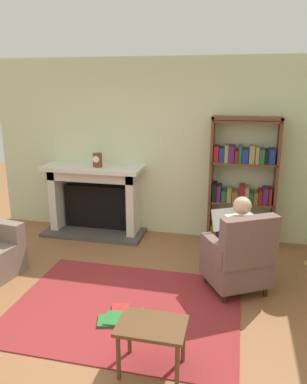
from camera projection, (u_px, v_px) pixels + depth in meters
ground at (117, 325)px, 3.75m from camera, size 14.00×14.00×0.00m
back_wall at (167, 149)px, 5.76m from camera, size 5.60×0.10×2.70m
area_rug at (126, 308)px, 4.03m from camera, size 2.40×1.80×0.01m
fireplace at (96, 197)px, 5.98m from camera, size 1.59×0.64×1.10m
mantel_clock at (98, 160)px, 5.69m from camera, size 0.14×0.14×0.21m
bookshelf at (242, 186)px, 5.44m from camera, size 0.95×0.32×1.88m
armchair_reading at (239, 258)px, 4.23m from camera, size 0.86×0.86×0.97m
seated_reader at (235, 238)px, 4.28m from camera, size 0.54×0.59×1.14m
side_table at (152, 332)px, 3.05m from camera, size 0.56×0.39×0.44m
scattered_books at (120, 317)px, 3.83m from camera, size 0.53×0.46×0.04m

